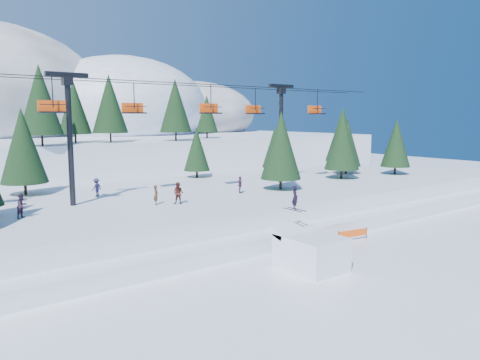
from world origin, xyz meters
TOP-DOWN VIEW (x-y plane):
  - ground at (0.00, 0.00)m, footprint 160.00×160.00m
  - mid_shelf at (0.00, 18.00)m, footprint 70.00×22.00m
  - berm at (0.00, 8.00)m, footprint 70.00×6.00m
  - jump_kicker at (0.08, 1.05)m, footprint 3.11×4.35m
  - chairlift at (1.43, 18.05)m, footprint 46.00×3.21m
  - conifer_stand at (0.29, 18.75)m, footprint 62.93×16.48m
  - distant_skiers at (-1.49, 17.52)m, footprint 29.21×8.77m
  - banner_near at (7.55, 3.73)m, footprint 2.82×0.52m
  - banner_far at (9.19, 6.58)m, footprint 2.80×0.62m

SIDE VIEW (x-z plane):
  - ground at x=0.00m, z-range 0.00..0.00m
  - banner_near at x=7.55m, z-range 0.09..0.99m
  - banner_far at x=9.19m, z-range 0.09..0.99m
  - berm at x=0.00m, z-range 0.00..1.10m
  - jump_kicker at x=0.08m, z-range -1.37..3.69m
  - mid_shelf at x=0.00m, z-range 0.00..2.50m
  - distant_skiers at x=-1.49m, z-range 2.44..4.21m
  - conifer_stand at x=0.29m, z-range 2.31..11.11m
  - chairlift at x=1.43m, z-range 4.18..14.46m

